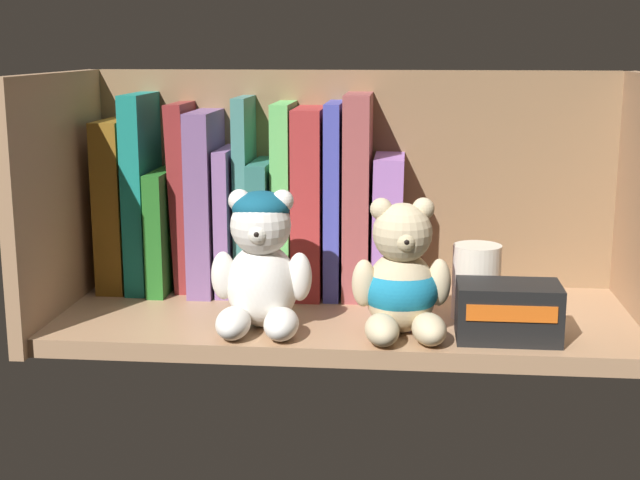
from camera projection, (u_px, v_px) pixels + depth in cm
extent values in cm
cube|color=#A87F5B|center=(346.00, 320.00, 104.62)|extent=(64.86, 26.52, 2.00)
cube|color=olive|center=(354.00, 186.00, 115.23)|extent=(67.26, 1.20, 29.07)
cube|color=#A87F5B|center=(60.00, 200.00, 104.93)|extent=(1.60, 28.92, 29.07)
cube|color=brown|center=(122.00, 203.00, 114.67)|extent=(3.40, 12.99, 21.11)
cube|color=#17796E|center=(146.00, 190.00, 114.01)|extent=(2.47, 13.63, 24.35)
cube|color=#226521|center=(168.00, 227.00, 114.75)|extent=(2.15, 14.91, 15.03)
cube|color=maroon|center=(187.00, 196.00, 113.64)|extent=(2.88, 9.67, 23.24)
cube|color=slate|center=(209.00, 200.00, 113.46)|extent=(2.96, 14.65, 22.31)
cube|color=#845D96|center=(231.00, 217.00, 113.68)|extent=(1.71, 13.43, 17.84)
cube|color=#427F78|center=(246.00, 194.00, 112.83)|extent=(1.62, 10.37, 23.98)
cube|color=#2E6B64|center=(265.00, 224.00, 113.42)|extent=(2.39, 14.98, 16.32)
cube|color=#61C05F|center=(286.00, 197.00, 112.42)|extent=(2.18, 12.57, 23.35)
cube|color=#A52D2D|center=(311.00, 199.00, 112.18)|extent=(3.46, 14.63, 22.79)
cube|color=#4347AD|center=(336.00, 197.00, 111.82)|extent=(1.86, 13.78, 23.46)
cube|color=#9A4747|center=(359.00, 193.00, 111.44)|extent=(3.09, 13.93, 24.48)
cube|color=#9E68B8|center=(388.00, 223.00, 111.87)|extent=(3.78, 12.29, 17.13)
ellipsoid|color=white|center=(262.00, 285.00, 98.26)|extent=(7.81, 7.17, 9.19)
sphere|color=white|center=(261.00, 225.00, 96.38)|extent=(6.54, 6.54, 6.54)
sphere|color=white|center=(240.00, 201.00, 96.43)|extent=(2.45, 2.45, 2.45)
sphere|color=white|center=(282.00, 201.00, 96.14)|extent=(2.45, 2.45, 2.45)
sphere|color=white|center=(258.00, 233.00, 94.20)|extent=(2.45, 2.45, 2.45)
sphere|color=black|center=(257.00, 234.00, 93.35)|extent=(0.86, 0.86, 0.86)
ellipsoid|color=white|center=(233.00, 323.00, 94.79)|extent=(3.88, 6.25, 3.27)
ellipsoid|color=white|center=(281.00, 324.00, 94.47)|extent=(3.88, 6.25, 3.27)
ellipsoid|color=white|center=(223.00, 276.00, 97.83)|extent=(2.74, 2.74, 5.31)
ellipsoid|color=white|center=(300.00, 277.00, 97.31)|extent=(2.74, 2.74, 5.31)
ellipsoid|color=navy|center=(261.00, 208.00, 96.45)|extent=(6.21, 6.21, 3.60)
ellipsoid|color=beige|center=(401.00, 292.00, 96.37)|extent=(7.52, 6.90, 8.85)
sphere|color=beige|center=(402.00, 233.00, 94.56)|extent=(6.29, 6.29, 6.29)
sphere|color=beige|center=(381.00, 209.00, 94.38)|extent=(2.36, 2.36, 2.36)
sphere|color=beige|center=(423.00, 209.00, 94.57)|extent=(2.36, 2.36, 2.36)
sphere|color=beige|center=(405.00, 241.00, 92.46)|extent=(2.36, 2.36, 2.36)
sphere|color=black|center=(406.00, 242.00, 91.64)|extent=(0.83, 0.83, 0.83)
ellipsoid|color=beige|center=(382.00, 330.00, 92.77)|extent=(4.34, 6.34, 3.15)
ellipsoid|color=beige|center=(429.00, 329.00, 92.98)|extent=(4.34, 6.34, 3.15)
ellipsoid|color=beige|center=(364.00, 283.00, 95.53)|extent=(2.89, 2.89, 5.11)
ellipsoid|color=beige|center=(439.00, 282.00, 95.88)|extent=(2.89, 2.89, 5.11)
ellipsoid|color=teal|center=(401.00, 290.00, 96.33)|extent=(8.14, 7.52, 6.20)
cylinder|color=silver|center=(476.00, 282.00, 101.30)|extent=(5.40, 5.40, 8.40)
cube|color=black|center=(508.00, 312.00, 94.19)|extent=(10.67, 6.39, 5.98)
cube|color=orange|center=(512.00, 314.00, 90.85)|extent=(9.07, 0.16, 1.68)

